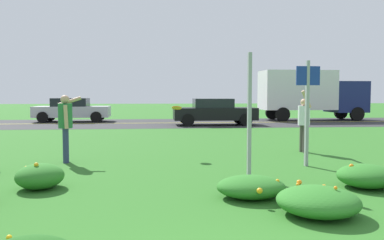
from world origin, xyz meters
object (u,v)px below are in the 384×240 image
(car_silver_center_left, at_px, (72,110))
(box_truck_navy, at_px, (310,92))
(person_thrower_green_shirt, at_px, (66,122))
(person_catcher_white_shirt, at_px, (304,120))
(sign_post_by_roadside, at_px, (307,102))
(car_black_center_right, at_px, (214,112))
(sign_post_near_path, at_px, (249,115))
(frisbee_orange, at_px, (177,108))

(car_silver_center_left, relative_size, box_truck_navy, 0.67)
(person_thrower_green_shirt, distance_m, car_silver_center_left, 15.45)
(person_catcher_white_shirt, bearing_deg, sign_post_by_roadside, -109.57)
(car_black_center_right, bearing_deg, car_silver_center_left, 157.31)
(car_black_center_right, bearing_deg, box_truck_navy, 26.86)
(sign_post_by_roadside, xyz_separation_m, person_thrower_green_shirt, (-5.72, 1.07, -0.50))
(sign_post_near_path, height_order, sign_post_by_roadside, sign_post_near_path)
(sign_post_near_path, relative_size, car_silver_center_left, 0.56)
(person_catcher_white_shirt, xyz_separation_m, car_black_center_right, (-0.98, 10.58, -0.20))
(box_truck_navy, bearing_deg, car_black_center_right, -153.14)
(person_catcher_white_shirt, distance_m, car_silver_center_left, 16.84)
(person_thrower_green_shirt, bearing_deg, frisbee_orange, 14.63)
(car_silver_center_left, bearing_deg, frisbee_orange, -68.94)
(car_silver_center_left, distance_m, box_truck_navy, 15.20)
(sign_post_by_roadside, xyz_separation_m, box_truck_navy, (6.66, 16.26, 0.31))
(sign_post_near_path, bearing_deg, box_truck_navy, 64.43)
(sign_post_by_roadside, xyz_separation_m, car_silver_center_left, (-8.50, 16.26, -0.76))
(frisbee_orange, bearing_deg, car_silver_center_left, 111.06)
(sign_post_near_path, relative_size, frisbee_orange, 9.11)
(car_silver_center_left, bearing_deg, sign_post_near_path, -68.43)
(sign_post_near_path, height_order, person_catcher_white_shirt, sign_post_near_path)
(person_thrower_green_shirt, relative_size, box_truck_navy, 0.25)
(sign_post_by_roadside, height_order, person_catcher_white_shirt, sign_post_by_roadside)
(sign_post_by_roadside, relative_size, frisbee_orange, 8.90)
(box_truck_navy, bearing_deg, sign_post_by_roadside, -112.28)
(frisbee_orange, height_order, car_silver_center_left, car_silver_center_left)
(sign_post_near_path, distance_m, box_truck_navy, 19.25)
(sign_post_by_roadside, relative_size, person_thrower_green_shirt, 1.48)
(sign_post_by_roadside, distance_m, car_silver_center_left, 18.37)
(car_silver_center_left, bearing_deg, person_thrower_green_shirt, -79.62)
(car_black_center_right, xyz_separation_m, box_truck_navy, (6.86, 3.47, 1.06))
(sign_post_by_roadside, height_order, car_black_center_right, sign_post_by_roadside)
(frisbee_orange, relative_size, box_truck_navy, 0.04)
(car_silver_center_left, bearing_deg, box_truck_navy, -0.00)
(sign_post_by_roadside, distance_m, box_truck_navy, 17.58)
(sign_post_by_roadside, distance_m, frisbee_orange, 3.44)
(sign_post_by_roadside, xyz_separation_m, person_catcher_white_shirt, (0.79, 2.21, -0.56))
(person_thrower_green_shirt, distance_m, box_truck_navy, 19.62)
(person_thrower_green_shirt, distance_m, person_catcher_white_shirt, 6.60)
(frisbee_orange, distance_m, box_truck_navy, 17.37)
(person_thrower_green_shirt, bearing_deg, person_catcher_white_shirt, 9.95)
(frisbee_orange, bearing_deg, sign_post_by_roadside, -31.47)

